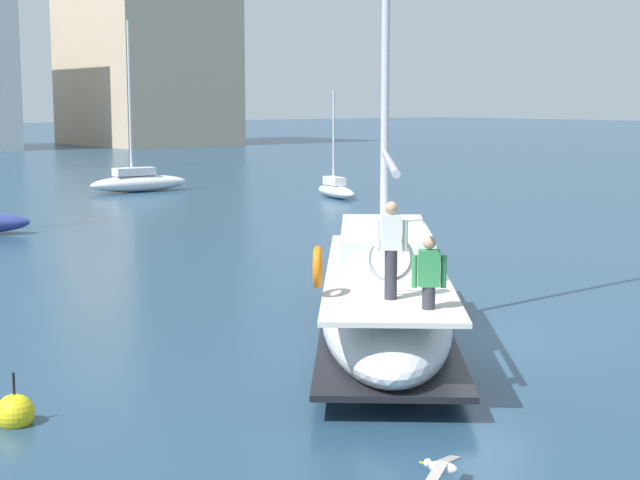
% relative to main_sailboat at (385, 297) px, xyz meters
% --- Properties ---
extents(ground_plane, '(400.00, 400.00, 0.00)m').
position_rel_main_sailboat_xyz_m(ground_plane, '(1.45, -0.86, -0.91)').
color(ground_plane, navy).
extents(main_sailboat, '(8.04, 8.87, 13.11)m').
position_rel_main_sailboat_xyz_m(main_sailboat, '(0.00, 0.00, 0.00)').
color(main_sailboat, silver).
rests_on(main_sailboat, ground).
extents(moored_sloop_near, '(1.79, 3.84, 5.18)m').
position_rel_main_sailboat_xyz_m(moored_sloop_near, '(17.30, 22.78, -0.48)').
color(moored_sloop_near, white).
rests_on(moored_sloop_near, ground).
extents(moored_cutter_left, '(5.36, 1.58, 8.67)m').
position_rel_main_sailboat_xyz_m(moored_cutter_left, '(11.30, 31.54, -0.32)').
color(moored_cutter_left, white).
rests_on(moored_cutter_left, ground).
extents(seagull, '(0.95, 0.56, 0.17)m').
position_rel_main_sailboat_xyz_m(seagull, '(-4.29, -5.78, -0.58)').
color(seagull, silver).
rests_on(seagull, ground).
extents(mooring_buoy, '(0.56, 0.56, 0.88)m').
position_rel_main_sailboat_xyz_m(mooring_buoy, '(-7.32, -0.21, -0.74)').
color(mooring_buoy, yellow).
rests_on(mooring_buoy, ground).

